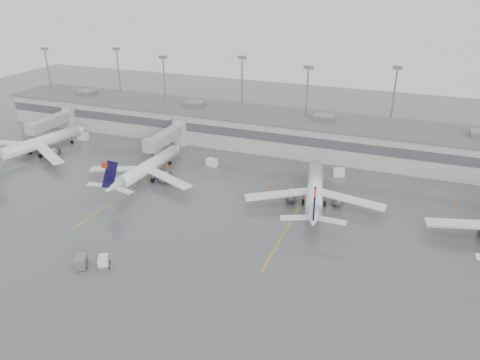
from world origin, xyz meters
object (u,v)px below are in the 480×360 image
(jet_far_left, at_px, (35,144))
(jet_mid_right, at_px, (315,190))
(jet_mid_left, at_px, (145,168))
(baggage_tug, at_px, (104,263))

(jet_far_left, xyz_separation_m, jet_mid_right, (69.18, -1.08, -0.01))
(jet_mid_left, bearing_deg, jet_mid_right, 5.68)
(jet_mid_left, xyz_separation_m, baggage_tug, (11.18, -30.43, -2.16))
(jet_far_left, relative_size, jet_mid_left, 1.06)
(jet_far_left, height_order, jet_mid_left, jet_far_left)
(jet_far_left, distance_m, jet_mid_right, 69.19)
(jet_mid_left, distance_m, baggage_tug, 32.50)
(jet_mid_right, bearing_deg, jet_far_left, 167.50)
(jet_mid_right, bearing_deg, baggage_tug, -139.51)
(jet_far_left, xyz_separation_m, baggage_tug, (43.97, -33.46, -2.36))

